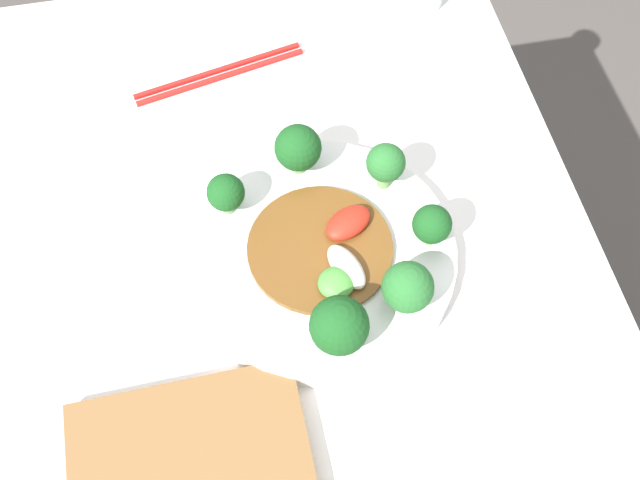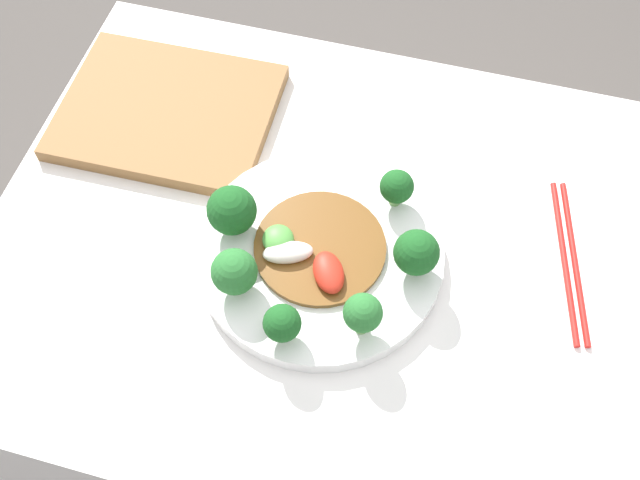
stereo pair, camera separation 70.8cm
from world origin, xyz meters
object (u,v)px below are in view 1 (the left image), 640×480
object	(u,v)px
broccoli_west	(339,326)
broccoli_southeast	(386,164)
plate	(320,255)
broccoli_northeast	(226,193)
broccoli_southwest	(408,288)
broccoli_south	(432,225)
broccoli_east	(298,148)
chopsticks	(220,74)
stirfry_center	(329,250)

from	to	relation	value
broccoli_west	broccoli_southeast	bearing A→B (deg)	-26.76
plate	broccoli_northeast	xyz separation A→B (m)	(0.07, 0.09, 0.04)
broccoli_west	broccoli_northeast	size ratio (longest dim) A/B	1.25
broccoli_southwest	broccoli_south	xyz separation A→B (m)	(0.07, -0.04, -0.00)
broccoli_east	broccoli_west	bearing A→B (deg)	-179.99
broccoli_south	broccoli_west	bearing A→B (deg)	128.80
broccoli_northeast	chopsticks	bearing A→B (deg)	-4.15
plate	broccoli_northeast	world-z (taller)	broccoli_northeast
broccoli_east	chopsticks	world-z (taller)	broccoli_east
broccoli_southeast	broccoli_northeast	size ratio (longest dim) A/B	1.16
broccoli_west	broccoli_northeast	world-z (taller)	broccoli_west
broccoli_southeast	broccoli_southwest	distance (m)	0.15
broccoli_west	broccoli_east	size ratio (longest dim) A/B	1.05
broccoli_southwest	broccoli_south	world-z (taller)	broccoli_southwest
broccoli_northeast	broccoli_south	xyz separation A→B (m)	(-0.08, -0.20, -0.00)
broccoli_east	stirfry_center	distance (m)	0.12
stirfry_center	broccoli_east	bearing A→B (deg)	5.23
broccoli_southwest	broccoli_southeast	bearing A→B (deg)	-5.39
broccoli_northeast	broccoli_southeast	bearing A→B (deg)	-90.08
broccoli_southeast	broccoli_east	bearing A→B (deg)	65.58
plate	broccoli_southeast	xyz separation A→B (m)	(0.07, -0.09, 0.05)
plate	broccoli_southwest	distance (m)	0.11
broccoli_northeast	chopsticks	xyz separation A→B (m)	(0.21, -0.02, -0.05)
broccoli_southeast	stirfry_center	xyz separation A→B (m)	(-0.08, 0.08, -0.03)
broccoli_northeast	stirfry_center	xyz separation A→B (m)	(-0.08, -0.09, -0.02)
broccoli_southeast	stirfry_center	distance (m)	0.11
broccoli_southeast	broccoli_southwest	world-z (taller)	same
broccoli_southeast	stirfry_center	size ratio (longest dim) A/B	0.39
plate	broccoli_south	bearing A→B (deg)	-95.09
broccoli_south	plate	bearing A→B (deg)	84.91
plate	chopsticks	world-z (taller)	plate
broccoli_east	stirfry_center	xyz separation A→B (m)	(-0.12, -0.01, -0.03)
broccoli_west	broccoli_northeast	bearing A→B (deg)	25.89
broccoli_west	broccoli_southeast	distance (m)	0.19
plate	chopsticks	bearing A→B (deg)	14.09
broccoli_southeast	chopsticks	distance (m)	0.27
broccoli_west	broccoli_east	distance (m)	0.21
chopsticks	broccoli_northeast	bearing A→B (deg)	175.85
broccoli_northeast	chopsticks	size ratio (longest dim) A/B	0.24
broccoli_northeast	broccoli_south	distance (m)	0.22
broccoli_southeast	broccoli_northeast	xyz separation A→B (m)	(0.00, 0.17, -0.01)
broccoli_southeast	stirfry_center	bearing A→B (deg)	134.37
stirfry_center	broccoli_southeast	bearing A→B (deg)	-45.63
broccoli_west	stirfry_center	world-z (taller)	broccoli_west
broccoli_northeast	broccoli_east	bearing A→B (deg)	-64.91
plate	broccoli_west	size ratio (longest dim) A/B	4.42
plate	broccoli_south	xyz separation A→B (m)	(-0.01, -0.11, 0.04)
broccoli_northeast	plate	bearing A→B (deg)	-128.61
broccoli_northeast	broccoli_southwest	bearing A→B (deg)	-132.79
stirfry_center	chopsticks	distance (m)	0.30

